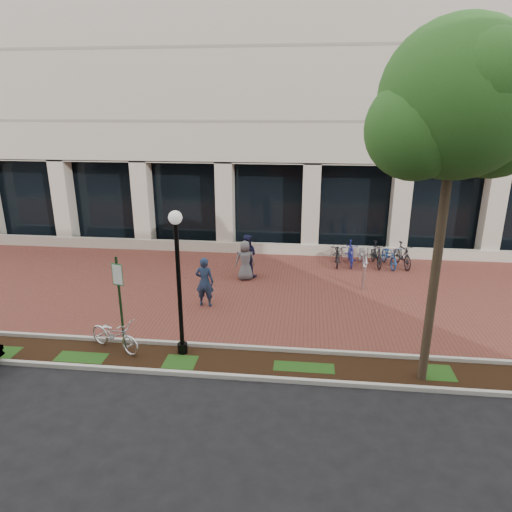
# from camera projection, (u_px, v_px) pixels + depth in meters

# --- Properties ---
(ground) EXTENTS (120.00, 120.00, 0.00)m
(ground) POSITION_uv_depth(u_px,v_px,m) (256.00, 289.00, 17.27)
(ground) COLOR black
(ground) RESTS_ON ground
(brick_plaza) EXTENTS (40.00, 9.00, 0.01)m
(brick_plaza) POSITION_uv_depth(u_px,v_px,m) (256.00, 289.00, 17.27)
(brick_plaza) COLOR brown
(brick_plaza) RESTS_ON ground
(planting_strip) EXTENTS (40.00, 1.50, 0.01)m
(planting_strip) POSITION_uv_depth(u_px,v_px,m) (234.00, 363.00, 12.31)
(planting_strip) COLOR black
(planting_strip) RESTS_ON ground
(curb_plaza_side) EXTENTS (40.00, 0.12, 0.12)m
(curb_plaza_side) POSITION_uv_depth(u_px,v_px,m) (238.00, 347.00, 13.00)
(curb_plaza_side) COLOR beige
(curb_plaza_side) RESTS_ON ground
(curb_street_side) EXTENTS (40.00, 0.12, 0.12)m
(curb_street_side) POSITION_uv_depth(u_px,v_px,m) (229.00, 376.00, 11.58)
(curb_street_side) COLOR beige
(curb_street_side) RESTS_ON ground
(near_office_building) EXTENTS (40.00, 12.12, 16.00)m
(near_office_building) POSITION_uv_depth(u_px,v_px,m) (278.00, 38.00, 24.03)
(near_office_building) COLOR beige
(near_office_building) RESTS_ON ground
(parking_sign) EXTENTS (0.34, 0.07, 2.77)m
(parking_sign) POSITION_uv_depth(u_px,v_px,m) (119.00, 293.00, 12.49)
(parking_sign) COLOR #153A1B
(parking_sign) RESTS_ON ground
(lamppost) EXTENTS (0.36, 0.36, 4.08)m
(lamppost) POSITION_uv_depth(u_px,v_px,m) (179.00, 276.00, 12.10)
(lamppost) COLOR black
(lamppost) RESTS_ON ground
(street_tree) EXTENTS (4.01, 3.34, 8.39)m
(street_tree) POSITION_uv_depth(u_px,v_px,m) (459.00, 111.00, 9.61)
(street_tree) COLOR #4A3C2A
(street_tree) RESTS_ON ground
(locked_bicycle) EXTENTS (1.92, 1.32, 0.95)m
(locked_bicycle) POSITION_uv_depth(u_px,v_px,m) (115.00, 335.00, 12.84)
(locked_bicycle) COLOR silver
(locked_bicycle) RESTS_ON ground
(pedestrian_left) EXTENTS (0.67, 0.46, 1.76)m
(pedestrian_left) POSITION_uv_depth(u_px,v_px,m) (205.00, 282.00, 15.61)
(pedestrian_left) COLOR #1E2E4C
(pedestrian_left) RESTS_ON ground
(pedestrian_mid) EXTENTS (0.93, 0.76, 1.76)m
(pedestrian_mid) POSITION_uv_depth(u_px,v_px,m) (247.00, 256.00, 18.35)
(pedestrian_mid) COLOR #1C1E46
(pedestrian_mid) RESTS_ON ground
(pedestrian_right) EXTENTS (0.90, 0.72, 1.61)m
(pedestrian_right) POSITION_uv_depth(u_px,v_px,m) (245.00, 260.00, 18.03)
(pedestrian_right) COLOR #5C5C60
(pedestrian_right) RESTS_ON ground
(bollard) EXTENTS (0.12, 0.12, 1.00)m
(bollard) POSITION_uv_depth(u_px,v_px,m) (363.00, 277.00, 17.08)
(bollard) COLOR silver
(bollard) RESTS_ON ground
(bike_rack_cluster) EXTENTS (3.53, 1.88, 1.05)m
(bike_rack_cluster) POSITION_uv_depth(u_px,v_px,m) (369.00, 255.00, 19.74)
(bike_rack_cluster) COLOR black
(bike_rack_cluster) RESTS_ON ground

